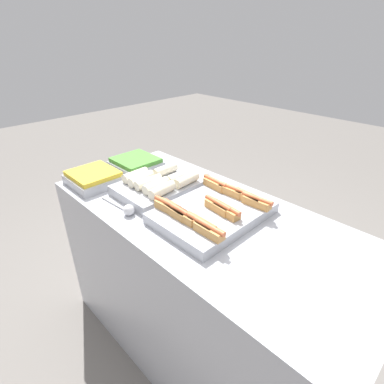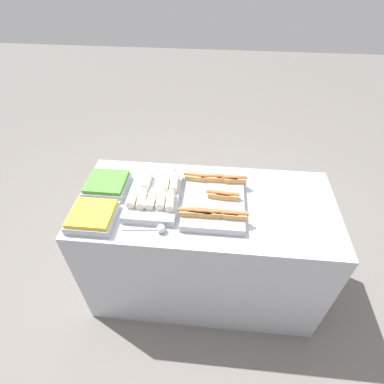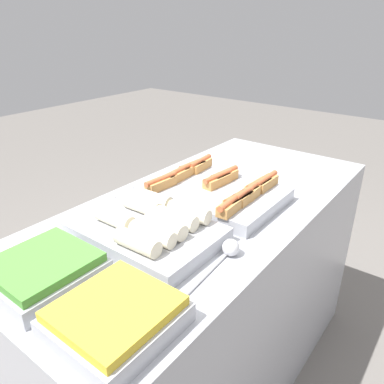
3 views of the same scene
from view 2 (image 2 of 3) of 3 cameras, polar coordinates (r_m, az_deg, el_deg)
name	(u,v)px [view 2 (image 2 of 3)]	position (r m, az deg, el deg)	size (l,w,h in m)	color
ground_plane	(202,282)	(2.61, 2.01, -16.75)	(12.00, 12.00, 0.00)	slate
counter	(204,248)	(2.22, 2.30, -10.59)	(1.62, 0.74, 0.93)	#A8AAB2
tray_hotdogs	(214,199)	(1.84, 4.28, -1.34)	(0.41, 0.51, 0.10)	#A8AAB2
tray_wraps	(155,195)	(1.87, -7.12, -0.57)	(0.31, 0.45, 0.10)	#A8AAB2
tray_side_front	(93,216)	(1.83, -18.42, -4.42)	(0.26, 0.25, 0.07)	#A8AAB2
tray_side_back	(107,185)	(2.01, -15.84, 1.38)	(0.26, 0.25, 0.07)	#A8AAB2
serving_spoon_near	(158,229)	(1.70, -6.43, -6.97)	(0.25, 0.05, 0.05)	silver
serving_spoon_far	(171,171)	(2.07, -4.07, 4.01)	(0.23, 0.05, 0.05)	silver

